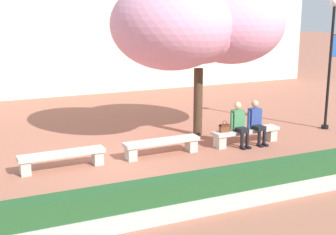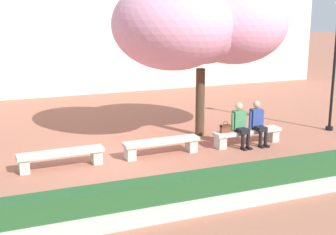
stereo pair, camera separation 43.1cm
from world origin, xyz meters
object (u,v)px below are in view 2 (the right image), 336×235
at_px(person_seated_left, 240,123).
at_px(stone_bench_near_east, 247,134).
at_px(handbag, 225,128).
at_px(cherry_tree_main, 200,26).
at_px(lamp_post_with_banner, 336,53).
at_px(stone_bench_center, 162,144).
at_px(stone_bench_near_west, 61,156).
at_px(person_seated_right, 258,121).

bearing_deg(person_seated_left, stone_bench_near_east, 10.25).
bearing_deg(handbag, stone_bench_near_east, 0.21).
height_order(cherry_tree_main, lamp_post_with_banner, cherry_tree_main).
relative_size(stone_bench_center, person_seated_left, 1.68).
bearing_deg(stone_bench_near_west, cherry_tree_main, 16.45).
bearing_deg(cherry_tree_main, handbag, -81.31).
bearing_deg(stone_bench_near_east, person_seated_right, -10.11).
relative_size(person_seated_right, lamp_post_with_banner, 0.30).
bearing_deg(stone_bench_near_west, stone_bench_near_east, -0.00).
height_order(stone_bench_center, person_seated_left, person_seated_left).
relative_size(handbag, cherry_tree_main, 0.06).
relative_size(stone_bench_center, handbag, 6.41).
bearing_deg(person_seated_left, lamp_post_with_banner, 7.19).
distance_m(stone_bench_center, person_seated_left, 2.46).
bearing_deg(handbag, cherry_tree_main, 98.69).
bearing_deg(person_seated_right, stone_bench_near_west, 179.47).
distance_m(person_seated_left, lamp_post_with_banner, 4.18).
distance_m(stone_bench_near_west, person_seated_right, 5.76).
bearing_deg(stone_bench_near_west, handbag, -0.03).
height_order(stone_bench_center, stone_bench_near_east, same).
bearing_deg(stone_bench_near_east, stone_bench_near_west, 180.00).
xyz_separation_m(stone_bench_center, lamp_post_with_banner, (6.15, 0.42, 2.24)).
bearing_deg(stone_bench_near_east, lamp_post_with_banner, 6.92).
relative_size(cherry_tree_main, lamp_post_with_banner, 1.30).
relative_size(person_seated_left, person_seated_right, 1.00).
xyz_separation_m(stone_bench_near_west, stone_bench_near_east, (5.45, -0.00, 0.00)).
distance_m(stone_bench_near_west, person_seated_left, 5.17).
height_order(person_seated_left, cherry_tree_main, cherry_tree_main).
bearing_deg(person_seated_right, stone_bench_center, 178.99).
bearing_deg(stone_bench_center, stone_bench_near_west, 180.00).
distance_m(handbag, cherry_tree_main, 3.15).
bearing_deg(stone_bench_center, person_seated_right, -1.01).
xyz_separation_m(stone_bench_near_west, stone_bench_center, (2.72, 0.00, 0.00)).
bearing_deg(lamp_post_with_banner, stone_bench_center, -176.13).
height_order(stone_bench_near_west, handbag, handbag).
height_order(stone_bench_near_west, cherry_tree_main, cherry_tree_main).
height_order(stone_bench_center, cherry_tree_main, cherry_tree_main).
relative_size(stone_bench_center, stone_bench_near_east, 1.00).
bearing_deg(handbag, person_seated_left, -6.40).
height_order(stone_bench_center, lamp_post_with_banner, lamp_post_with_banner).
height_order(person_seated_right, cherry_tree_main, cherry_tree_main).
xyz_separation_m(person_seated_left, cherry_tree_main, (-0.66, 1.38, 2.73)).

